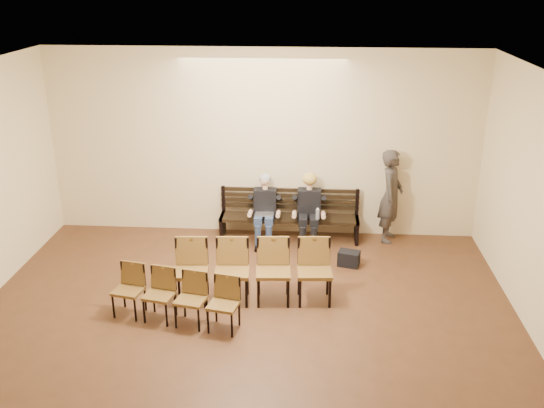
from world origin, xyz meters
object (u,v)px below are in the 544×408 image
at_px(water_bottle, 317,221).
at_px(laptop, 264,215).
at_px(seated_woman, 309,211).
at_px(passerby, 391,189).
at_px(bench, 289,228).
at_px(chair_row_front, 253,272).
at_px(chair_row_back, 175,298).
at_px(bag, 349,258).
at_px(seated_man, 265,210).

bearing_deg(water_bottle, laptop, 169.93).
distance_m(seated_woman, laptop, 0.82).
distance_m(seated_woman, passerby, 1.56).
height_order(bench, water_bottle, water_bottle).
xyz_separation_m(bench, passerby, (1.86, 0.10, 0.78)).
xyz_separation_m(seated_woman, water_bottle, (0.16, -0.30, -0.05)).
distance_m(laptop, passerby, 2.37).
bearing_deg(bench, laptop, -151.17).
xyz_separation_m(seated_woman, chair_row_front, (-0.82, -2.23, -0.12)).
height_order(bench, chair_row_front, chair_row_front).
xyz_separation_m(water_bottle, passerby, (1.34, 0.52, 0.45)).
relative_size(bench, chair_row_back, 1.39).
xyz_separation_m(bench, seated_woman, (0.37, -0.12, 0.39)).
relative_size(bag, chair_row_front, 0.15).
bearing_deg(chair_row_front, seated_man, 85.82).
bearing_deg(bag, chair_row_front, -139.32).
height_order(bag, chair_row_front, chair_row_front).
relative_size(passerby, chair_row_back, 1.07).
distance_m(seated_woman, chair_row_back, 3.45).
bearing_deg(water_bottle, seated_man, 162.97).
height_order(laptop, bag, laptop).
bearing_deg(chair_row_back, seated_man, 81.96).
xyz_separation_m(seated_man, water_bottle, (0.97, -0.30, -0.06)).
relative_size(bench, chair_row_front, 1.09).
bearing_deg(bag, laptop, 152.27).
bearing_deg(seated_woman, bench, 161.88).
bearing_deg(chair_row_front, laptop, 85.78).
xyz_separation_m(laptop, passerby, (2.31, 0.34, 0.43)).
relative_size(laptop, passerby, 0.17).
relative_size(bag, passerby, 0.18).
xyz_separation_m(seated_man, passerby, (2.31, 0.22, 0.39)).
relative_size(bench, bag, 7.35).
distance_m(seated_man, seated_woman, 0.81).
height_order(bag, passerby, passerby).
bearing_deg(passerby, seated_man, 111.20).
distance_m(seated_man, passerby, 2.35).
bearing_deg(bag, seated_woman, 127.42).
bearing_deg(seated_man, chair_row_back, -110.04).
height_order(seated_woman, bag, seated_woman).
xyz_separation_m(bag, chair_row_front, (-1.52, -1.31, 0.36)).
bearing_deg(bag, water_bottle, 131.28).
bearing_deg(chair_row_front, passerby, 42.61).
bearing_deg(bench, seated_woman, -18.12).
xyz_separation_m(seated_woman, passerby, (1.50, 0.22, 0.39)).
distance_m(water_bottle, bag, 0.94).
bearing_deg(chair_row_back, chair_row_front, 44.08).
height_order(seated_man, seated_woman, seated_man).
distance_m(chair_row_front, chair_row_back, 1.24).
relative_size(laptop, chair_row_front, 0.14).
xyz_separation_m(chair_row_front, chair_row_back, (-1.05, -0.66, -0.10)).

